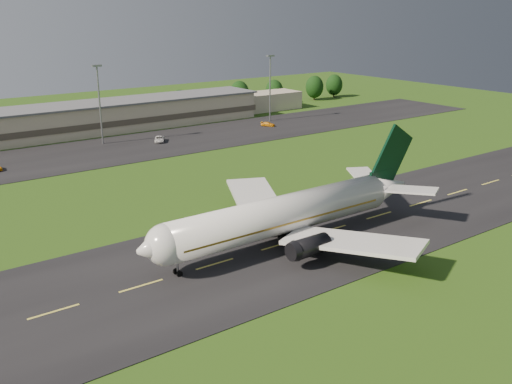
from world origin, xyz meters
TOP-DOWN VIEW (x-y plane):
  - ground at (0.00, 0.00)m, footprint 360.00×360.00m
  - taxiway at (0.00, 0.00)m, footprint 220.00×30.00m
  - apron at (0.00, 72.00)m, footprint 260.00×30.00m
  - airliner at (1.61, 0.00)m, footprint 51.22×42.18m
  - terminal at (6.40, 96.18)m, footprint 145.00×16.00m
  - light_mast_centre at (5.00, 80.00)m, footprint 2.40×1.20m
  - light_mast_east at (60.00, 80.00)m, footprint 2.40×1.20m
  - tree_line at (30.20, 105.87)m, footprint 192.81×9.53m
  - service_vehicle_c at (17.94, 73.15)m, footprint 4.79×5.88m
  - service_vehicle_d at (54.06, 73.19)m, footprint 3.95×4.52m

SIDE VIEW (x-z plane):
  - ground at x=0.00m, z-range 0.00..0.00m
  - taxiway at x=0.00m, z-range 0.00..0.10m
  - apron at x=0.00m, z-range 0.00..0.10m
  - service_vehicle_d at x=54.06m, z-range 0.10..1.35m
  - service_vehicle_c at x=17.94m, z-range 0.10..1.59m
  - terminal at x=6.40m, z-range -0.21..8.19m
  - airliner at x=1.61m, z-range -3.13..12.45m
  - tree_line at x=30.20m, z-range 0.00..9.87m
  - light_mast_centre at x=5.00m, z-range 2.56..22.91m
  - light_mast_east at x=60.00m, z-range 2.56..22.91m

